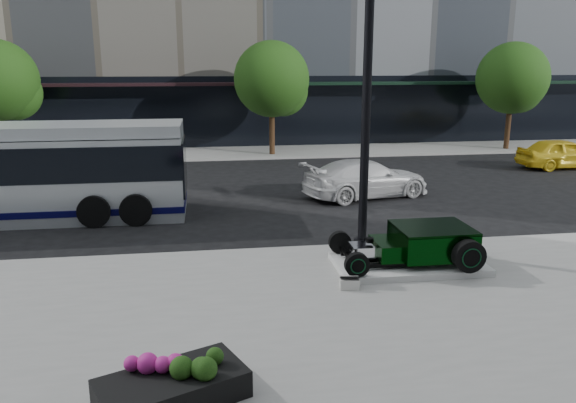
{
  "coord_description": "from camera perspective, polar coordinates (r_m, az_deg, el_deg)",
  "views": [
    {
      "loc": [
        -2.43,
        -15.63,
        4.75
      ],
      "look_at": [
        -0.33,
        -1.52,
        1.2
      ],
      "focal_mm": 35.0,
      "sensor_mm": 36.0,
      "label": 1
    }
  ],
  "objects": [
    {
      "name": "hot_rod",
      "position": [
        13.36,
        13.56,
        -4.09
      ],
      "size": [
        3.22,
        2.0,
        0.81
      ],
      "color": "black",
      "rests_on": "display_plinth"
    },
    {
      "name": "ground",
      "position": [
        16.52,
        0.35,
        -2.74
      ],
      "size": [
        120.0,
        120.0,
        0.0
      ],
      "primitive_type": "plane",
      "color": "black",
      "rests_on": "ground"
    },
    {
      "name": "display_plinth",
      "position": [
        13.41,
        12.11,
        -6.22
      ],
      "size": [
        3.4,
        1.8,
        0.15
      ],
      "primitive_type": "cube",
      "color": "silver",
      "rests_on": "sidewalk_near"
    },
    {
      "name": "lamppost",
      "position": [
        14.03,
        7.94,
        8.87
      ],
      "size": [
        0.41,
        0.41,
        7.39
      ],
      "color": "black",
      "rests_on": "sidewalk_near"
    },
    {
      "name": "info_plaque",
      "position": [
        12.0,
        6.26,
        -8.17
      ],
      "size": [
        0.44,
        0.36,
        0.31
      ],
      "color": "silver",
      "rests_on": "sidewalk_near"
    },
    {
      "name": "white_sedan",
      "position": [
        20.41,
        7.96,
        2.33
      ],
      "size": [
        5.0,
        3.03,
        1.35
      ],
      "primitive_type": "imported",
      "rotation": [
        0.0,
        0.0,
        1.83
      ],
      "color": "silver",
      "rests_on": "ground"
    },
    {
      "name": "yellow_taxi",
      "position": [
        28.66,
        26.1,
        4.41
      ],
      "size": [
        4.08,
        1.72,
        1.38
      ],
      "primitive_type": "imported",
      "rotation": [
        0.0,
        0.0,
        1.59
      ],
      "color": "yellow",
      "rests_on": "ground"
    },
    {
      "name": "street_trees",
      "position": [
        28.94,
        -1.4,
        12.03
      ],
      "size": [
        29.8,
        3.8,
        5.7
      ],
      "color": "black",
      "rests_on": "sidewalk_far"
    },
    {
      "name": "flower_planter",
      "position": [
        8.4,
        -11.7,
        -17.89
      ],
      "size": [
        2.25,
        1.73,
        0.66
      ],
      "color": "black",
      "rests_on": "sidewalk_near"
    },
    {
      "name": "sidewalk_far",
      "position": [
        30.1,
        -3.75,
        4.99
      ],
      "size": [
        70.0,
        4.0,
        0.12
      ],
      "primitive_type": "cube",
      "color": "gray",
      "rests_on": "ground"
    }
  ]
}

